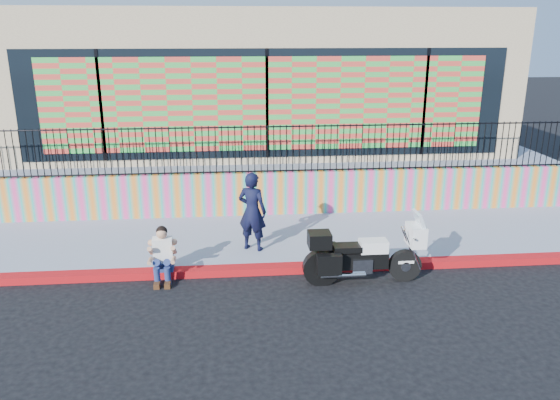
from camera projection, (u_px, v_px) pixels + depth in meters
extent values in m
plane|color=black|center=(282.00, 272.00, 11.05)|extent=(90.00, 90.00, 0.00)
cube|color=#A50B10|center=(282.00, 269.00, 11.03)|extent=(16.00, 0.30, 0.15)
cube|color=gray|center=(275.00, 239.00, 12.60)|extent=(16.00, 3.00, 0.15)
cube|color=#FC4290|center=(270.00, 193.00, 13.93)|extent=(16.00, 0.20, 1.10)
cube|color=gray|center=(259.00, 153.00, 18.80)|extent=(16.00, 10.00, 1.25)
cube|color=tan|center=(259.00, 76.00, 17.83)|extent=(14.00, 8.00, 4.00)
cube|color=black|center=(267.00, 104.00, 14.13)|extent=(12.60, 0.04, 2.80)
cube|color=#E44232|center=(267.00, 104.00, 14.10)|extent=(11.48, 0.02, 2.40)
cylinder|color=black|center=(405.00, 265.00, 10.59)|extent=(0.64, 0.14, 0.64)
cylinder|color=black|center=(321.00, 269.00, 10.44)|extent=(0.64, 0.14, 0.64)
cube|color=black|center=(364.00, 259.00, 10.47)|extent=(0.92, 0.27, 0.33)
cube|color=silver|center=(361.00, 264.00, 10.49)|extent=(0.39, 0.33, 0.29)
cube|color=white|center=(373.00, 246.00, 10.40)|extent=(0.53, 0.31, 0.23)
cube|color=black|center=(347.00, 248.00, 10.36)|extent=(0.53, 0.33, 0.12)
cube|color=white|center=(416.00, 235.00, 10.41)|extent=(0.29, 0.50, 0.41)
cube|color=silver|center=(419.00, 220.00, 10.33)|extent=(0.18, 0.44, 0.33)
cube|color=black|center=(319.00, 240.00, 10.26)|extent=(0.42, 0.41, 0.29)
cube|color=black|center=(329.00, 265.00, 10.11)|extent=(0.46, 0.17, 0.39)
cube|color=black|center=(324.00, 252.00, 10.66)|extent=(0.46, 0.17, 0.39)
cube|color=white|center=(405.00, 261.00, 10.56)|extent=(0.31, 0.15, 0.06)
imported|color=black|center=(252.00, 211.00, 11.57)|extent=(0.74, 0.64, 1.72)
cube|color=navy|center=(164.00, 266.00, 10.77)|extent=(0.36, 0.28, 0.18)
cube|color=white|center=(163.00, 250.00, 10.63)|extent=(0.38, 0.27, 0.54)
sphere|color=tan|center=(162.00, 233.00, 10.48)|extent=(0.21, 0.21, 0.21)
cube|color=#472814|center=(157.00, 284.00, 10.40)|extent=(0.11, 0.26, 0.10)
cube|color=#472814|center=(168.00, 284.00, 10.42)|extent=(0.11, 0.26, 0.10)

